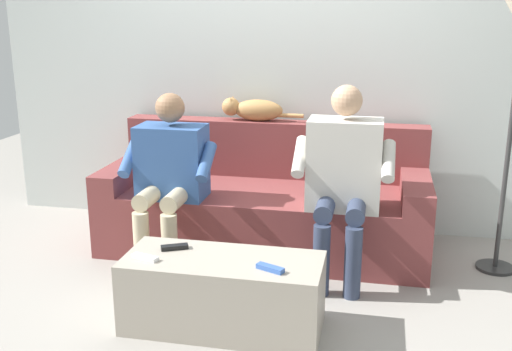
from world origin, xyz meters
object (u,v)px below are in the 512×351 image
(coffee_table, at_px, (223,293))
(person_left_seated, at_px, (343,172))
(remote_blue, at_px, (270,268))
(cat_on_backrest, at_px, (252,109))
(remote_black, at_px, (175,247))
(person_right_seated, at_px, (169,169))
(remote_white, at_px, (145,257))
(couch, at_px, (266,205))

(coffee_table, relative_size, person_left_seated, 0.86)
(person_left_seated, relative_size, remote_blue, 8.22)
(cat_on_backrest, bearing_deg, coffee_table, 96.24)
(person_left_seated, bearing_deg, remote_black, 40.03)
(cat_on_backrest, bearing_deg, person_left_seated, 135.27)
(coffee_table, xyz_separation_m, cat_on_backrest, (0.16, -1.47, 0.72))
(remote_black, bearing_deg, remote_blue, -43.13)
(person_right_seated, relative_size, remote_black, 7.75)
(remote_black, bearing_deg, person_left_seated, 13.42)
(coffee_table, height_order, remote_blue, remote_blue)
(remote_blue, height_order, remote_white, remote_blue)
(person_right_seated, bearing_deg, cat_on_backrest, -118.62)
(cat_on_backrest, relative_size, remote_white, 4.09)
(couch, height_order, person_left_seated, person_left_seated)
(coffee_table, height_order, person_right_seated, person_right_seated)
(couch, xyz_separation_m, coffee_table, (0.00, 1.18, -0.10))
(couch, bearing_deg, cat_on_backrest, -61.35)
(couch, height_order, coffee_table, couch)
(coffee_table, relative_size, remote_blue, 7.08)
(coffee_table, height_order, remote_black, remote_black)
(person_left_seated, xyz_separation_m, remote_black, (0.83, 0.70, -0.27))
(person_right_seated, distance_m, remote_white, 0.89)
(person_left_seated, distance_m, remote_blue, 0.95)
(coffee_table, xyz_separation_m, person_right_seated, (0.55, -0.76, 0.44))
(remote_blue, xyz_separation_m, remote_white, (0.65, -0.00, -0.00))
(person_left_seated, bearing_deg, remote_white, 42.52)
(person_left_seated, height_order, cat_on_backrest, person_left_seated)
(couch, height_order, cat_on_backrest, cat_on_backrest)
(person_left_seated, relative_size, remote_white, 8.08)
(cat_on_backrest, height_order, remote_white, cat_on_backrest)
(couch, distance_m, person_left_seated, 0.78)
(coffee_table, xyz_separation_m, person_left_seated, (-0.55, -0.77, 0.48))
(couch, bearing_deg, remote_black, 75.73)
(person_left_seated, height_order, remote_blue, person_left_seated)
(remote_white, bearing_deg, couch, 88.84)
(person_right_seated, bearing_deg, remote_black, 111.23)
(cat_on_backrest, distance_m, remote_black, 1.50)
(remote_white, height_order, remote_black, remote_black)
(remote_blue, relative_size, remote_black, 1.01)
(cat_on_backrest, xyz_separation_m, remote_blue, (-0.42, 1.56, -0.52))
(couch, distance_m, person_right_seated, 0.77)
(person_left_seated, bearing_deg, person_right_seated, 0.46)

